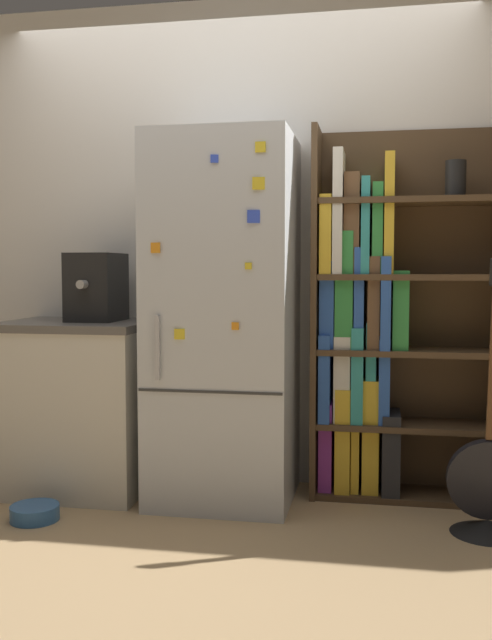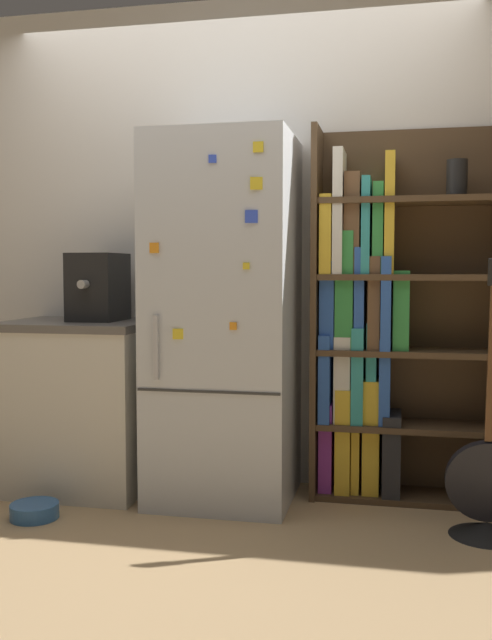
% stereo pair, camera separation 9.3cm
% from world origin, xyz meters
% --- Properties ---
extents(ground_plane, '(16.00, 16.00, 0.00)m').
position_xyz_m(ground_plane, '(0.00, 0.00, 0.00)').
color(ground_plane, tan).
extents(wall_back, '(8.00, 0.05, 2.60)m').
position_xyz_m(wall_back, '(0.00, 0.47, 1.30)').
color(wall_back, silver).
rests_on(wall_back, ground_plane).
extents(refrigerator, '(0.69, 0.68, 1.82)m').
position_xyz_m(refrigerator, '(-0.00, 0.12, 0.91)').
color(refrigerator, silver).
rests_on(refrigerator, ground_plane).
extents(bookshelf, '(0.94, 0.32, 1.87)m').
position_xyz_m(bookshelf, '(0.77, 0.32, 0.86)').
color(bookshelf, '#4C3823').
rests_on(bookshelf, ground_plane).
extents(kitchen_counter, '(0.77, 0.64, 0.89)m').
position_xyz_m(kitchen_counter, '(-0.79, 0.14, 0.45)').
color(kitchen_counter, beige).
rests_on(kitchen_counter, ground_plane).
extents(espresso_machine, '(0.24, 0.38, 0.36)m').
position_xyz_m(espresso_machine, '(-0.70, 0.18, 1.07)').
color(espresso_machine, black).
rests_on(espresso_machine, kitchen_counter).
extents(guitar, '(0.36, 0.33, 1.21)m').
position_xyz_m(guitar, '(1.25, -0.16, 0.17)').
color(guitar, black).
rests_on(guitar, ground_plane).
extents(pet_bowl, '(0.23, 0.23, 0.07)m').
position_xyz_m(pet_bowl, '(-0.80, -0.36, 0.04)').
color(pet_bowl, '#3366A5').
rests_on(pet_bowl, ground_plane).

